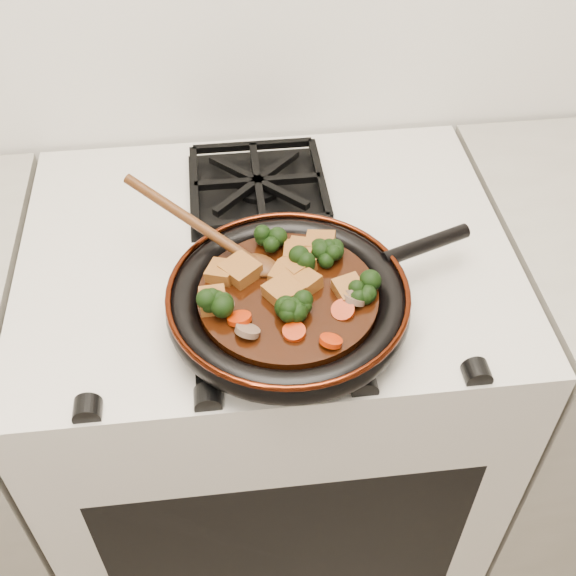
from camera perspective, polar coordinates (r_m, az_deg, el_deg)
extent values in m
cube|color=beige|center=(1.46, -1.36, -9.96)|extent=(0.76, 0.60, 0.90)
cylinder|color=black|center=(0.99, 0.00, -1.51)|extent=(0.30, 0.30, 0.01)
torus|color=black|center=(0.98, 0.00, -1.15)|extent=(0.33, 0.33, 0.04)
torus|color=#411609|center=(0.96, 0.00, -0.29)|extent=(0.33, 0.33, 0.01)
cylinder|color=black|center=(1.06, 10.84, 3.38)|extent=(0.14, 0.07, 0.02)
cylinder|color=black|center=(0.97, 0.00, -0.87)|extent=(0.24, 0.24, 0.02)
cube|color=brown|center=(0.97, 1.21, 0.46)|extent=(0.06, 0.06, 0.03)
cube|color=brown|center=(0.99, 0.75, 1.82)|extent=(0.06, 0.05, 0.03)
cube|color=brown|center=(1.01, 0.73, 2.76)|extent=(0.04, 0.05, 0.02)
cube|color=brown|center=(0.96, -0.34, -0.38)|extent=(0.06, 0.06, 0.03)
cube|color=brown|center=(0.99, -3.77, 1.36)|extent=(0.06, 0.06, 0.03)
cube|color=brown|center=(0.95, -5.95, -1.05)|extent=(0.04, 0.04, 0.02)
cube|color=brown|center=(0.99, -5.28, 1.25)|extent=(0.05, 0.05, 0.02)
cube|color=brown|center=(1.03, 2.57, 3.48)|extent=(0.05, 0.05, 0.03)
cube|color=brown|center=(0.98, -0.35, 0.86)|extent=(0.05, 0.05, 0.02)
cube|color=brown|center=(1.02, 1.07, 3.04)|extent=(0.05, 0.05, 0.03)
cube|color=brown|center=(0.96, 4.85, -0.15)|extent=(0.05, 0.05, 0.02)
cylinder|color=#A42304|center=(0.93, -3.86, -2.41)|extent=(0.03, 0.03, 0.02)
cylinder|color=#A42304|center=(0.91, 3.40, -4.19)|extent=(0.03, 0.03, 0.02)
cylinder|color=#A42304|center=(0.94, 4.37, -1.76)|extent=(0.03, 0.03, 0.02)
cylinder|color=#A42304|center=(0.91, 0.49, -3.48)|extent=(0.03, 0.03, 0.01)
cylinder|color=brown|center=(0.95, -5.15, -1.15)|extent=(0.04, 0.04, 0.02)
cylinder|color=brown|center=(0.96, 5.25, -0.48)|extent=(0.04, 0.04, 0.02)
cylinder|color=brown|center=(0.95, 5.22, -0.86)|extent=(0.05, 0.05, 0.02)
cylinder|color=brown|center=(0.91, -3.23, -3.39)|extent=(0.05, 0.05, 0.02)
cylinder|color=brown|center=(0.96, 5.26, -0.43)|extent=(0.03, 0.03, 0.03)
ellipsoid|color=#4A2710|center=(1.00, -2.28, 1.81)|extent=(0.07, 0.07, 0.02)
cylinder|color=#4A2710|center=(1.03, -7.59, 5.27)|extent=(0.02, 0.02, 0.23)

